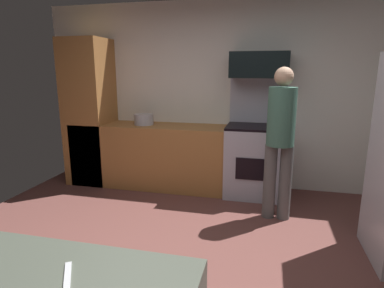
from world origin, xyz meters
name	(u,v)px	position (x,y,z in m)	size (l,w,h in m)	color
ground_plane	(177,275)	(0.00, 0.00, -0.01)	(5.20, 4.80, 0.02)	brown
wall_back	(221,96)	(0.00, 2.34, 1.30)	(5.20, 0.12, 2.60)	white
lower_cabinet_run	(155,156)	(-0.90, 1.98, 0.45)	(2.40, 0.60, 0.90)	#A96D39
cabinet_column	(90,112)	(-1.90, 1.98, 1.05)	(0.60, 0.60, 2.10)	#A96D39
oven_range	(255,157)	(0.52, 1.98, 0.52)	(0.76, 0.65, 1.56)	#B4B1C1
microwave	(259,65)	(0.52, 2.06, 1.72)	(0.74, 0.38, 0.33)	black
person_cook	(280,137)	(0.81, 1.29, 0.95)	(0.31, 0.30, 1.69)	#575757
knife_chef	(67,284)	(-0.01, -1.38, 0.90)	(0.28, 0.02, 0.01)	#B7BABF
stock_pot	(144,119)	(-1.05, 1.98, 0.98)	(0.27, 0.27, 0.15)	#BCB8C4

